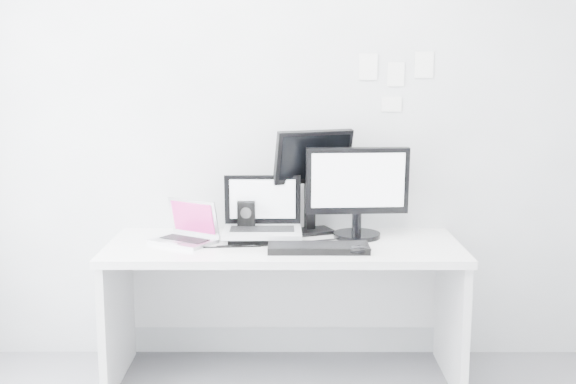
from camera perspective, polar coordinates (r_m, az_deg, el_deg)
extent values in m
plane|color=silver|center=(3.94, -0.29, 5.94)|extent=(3.60, 0.00, 3.60)
cube|color=white|center=(3.80, -0.31, -9.43)|extent=(1.80, 0.70, 0.73)
cube|color=#ACACB1|center=(3.71, -8.33, -2.31)|extent=(0.38, 0.36, 0.23)
cube|color=black|center=(3.86, -3.30, -2.06)|extent=(0.10, 0.10, 0.19)
cube|color=silver|center=(3.72, -2.06, -1.31)|extent=(0.41, 0.32, 0.34)
cube|color=black|center=(3.87, 1.89, 0.93)|extent=(0.45, 0.30, 0.58)
cube|color=black|center=(3.79, 5.51, 0.06)|extent=(0.55, 0.28, 0.50)
cube|color=black|center=(3.54, 2.42, -4.43)|extent=(0.49, 0.18, 0.03)
ellipsoid|color=black|center=(3.50, 5.62, -4.58)|extent=(0.14, 0.10, 0.04)
cube|color=white|center=(3.95, 6.35, 9.81)|extent=(0.10, 0.00, 0.14)
cube|color=white|center=(3.97, 8.52, 9.18)|extent=(0.09, 0.00, 0.13)
cube|color=white|center=(3.99, 10.69, 9.84)|extent=(0.10, 0.00, 0.14)
cube|color=white|center=(3.97, 8.17, 6.88)|extent=(0.11, 0.00, 0.08)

